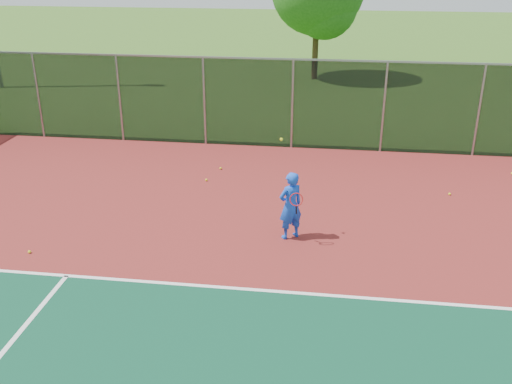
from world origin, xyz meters
The scene contains 8 objects.
court_apron centered at (0.00, 2.00, 0.01)m, with size 30.00×20.00×0.02m, color maroon.
fence_back centered at (0.00, 12.00, 1.56)m, with size 30.00×0.06×3.03m.
tennis_player centered at (-2.52, 5.37, 0.85)m, with size 0.72×0.75×2.42m.
practice_ball_0 centered at (-8.25, 3.81, 0.06)m, with size 0.07×0.07×0.07m, color yellow.
practice_ball_1 centered at (1.68, 8.46, 0.06)m, with size 0.07×0.07×0.07m, color yellow.
practice_ball_2 centered at (-5.00, 9.58, 0.06)m, with size 0.07×0.07×0.07m, color yellow.
practice_ball_5 centered at (-5.23, 8.57, 0.06)m, with size 0.07×0.07×0.07m, color yellow.
practice_ball_6 centered at (3.83, 10.34, 0.06)m, with size 0.07×0.07×0.07m, color yellow.
Camera 1 is at (-1.70, -6.62, 6.33)m, focal length 40.00 mm.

